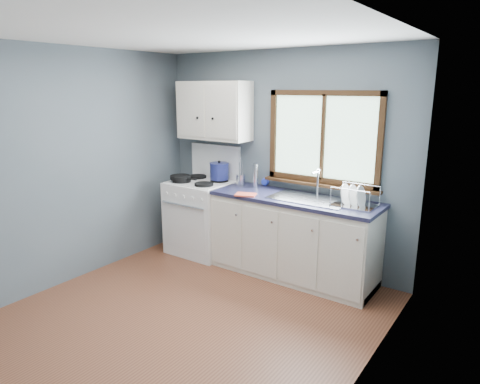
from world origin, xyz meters
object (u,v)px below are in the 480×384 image
Objects in this scene: stockpot at (219,171)px; dish_rack at (354,200)px; skillet at (181,177)px; thermos at (255,176)px; utensil_crock at (241,180)px; gas_range at (202,215)px; sink at (309,205)px; base_cabinets at (293,241)px.

stockpot is 1.78m from dish_rack.
thermos is at bearing 16.59° from skillet.
dish_rack is at bearing -4.15° from utensil_crock.
sink is (1.49, 0.02, 0.37)m from gas_range.
base_cabinets is 1.62m from skillet.
gas_range is at bearing -164.55° from utensil_crock.
skillet is 1.29× the size of stockpot.
utensil_crock is 1.19× the size of thermos.
skillet is (-1.50, -0.18, 0.58)m from base_cabinets.
sink is 1.31m from stockpot.
dish_rack is (1.78, -0.09, -0.09)m from stockpot.
thermos reaches higher than dish_rack.
base_cabinets is 0.87m from dish_rack.
gas_range is 4.00× the size of utensil_crock.
stockpot is 0.71× the size of dish_rack.
dish_rack is at bearing 3.21° from skillet.
dish_rack is at bearing -2.92° from stockpot.
stockpot is at bearing -177.26° from utensil_crock.
thermos is (0.72, 0.14, 0.57)m from gas_range.
utensil_crock is at bearing 15.45° from gas_range.
utensil_crock is 1.46m from dish_rack.
dish_rack is (1.46, -0.11, -0.01)m from utensil_crock.
gas_range is 4.77× the size of thermos.
dish_rack is at bearing 1.03° from gas_range.
base_cabinets is 6.49× the size of thermos.
gas_range is at bearing -177.81° from dish_rack.
dish_rack is at bearing 2.01° from sink.
sink is at bearing -7.18° from utensil_crock.
gas_range is 0.93m from thermos.
base_cabinets is 1.30m from stockpot.
stockpot is at bearing -177.99° from thermos.
thermos is (0.91, 0.31, 0.08)m from skillet.
utensil_crock reaches higher than skillet.
utensil_crock is at bearing 171.24° from base_cabinets.
sink is 0.50m from dish_rack.
stockpot reaches higher than dish_rack.
base_cabinets is at bearing -5.51° from stockpot.
thermos is at bearing 11.37° from gas_range.
thermos is (-0.77, 0.13, 0.20)m from sink.
utensil_crock is at bearing 177.01° from dish_rack.
sink reaches higher than skillet.
base_cabinets is at bearing 0.82° from gas_range.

